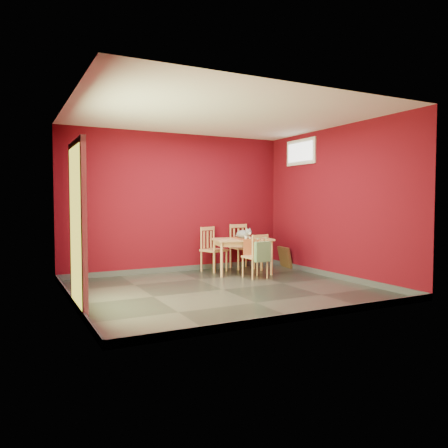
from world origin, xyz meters
name	(u,v)px	position (x,y,z in m)	size (l,w,h in m)	color
ground	(223,290)	(0.00, 0.00, 0.00)	(4.50, 4.50, 0.00)	#2D342D
room_shell	(223,286)	(0.00, 0.00, 0.05)	(4.50, 4.50, 4.50)	#5E0914
doorway	(77,222)	(-2.23, -0.40, 1.12)	(0.06, 1.01, 2.13)	#B7D838
window	(301,152)	(2.23, 1.00, 2.35)	(0.05, 0.90, 0.50)	white
outlet_plate	(248,252)	(1.60, 1.99, 0.30)	(0.08, 0.01, 0.12)	silver
dining_table	(243,243)	(1.00, 1.15, 0.59)	(1.18, 0.82, 0.67)	tan
table_runner	(245,242)	(1.00, 1.04, 0.63)	(0.42, 0.69, 0.32)	#A7512B
chair_far_left	(212,249)	(0.64, 1.71, 0.45)	(0.53, 0.53, 0.87)	tan
chair_far_right	(241,246)	(1.33, 1.78, 0.46)	(0.44, 0.44, 0.91)	tan
chair_near	(256,256)	(0.99, 0.64, 0.41)	(0.39, 0.39, 0.79)	tan
tote_bag	(262,252)	(1.00, 0.44, 0.50)	(0.30, 0.18, 0.42)	#608658
cat	(243,233)	(1.02, 1.15, 0.79)	(0.23, 0.45, 0.22)	slate
picture_frame	(285,257)	(2.19, 1.46, 0.22)	(0.19, 0.44, 0.43)	brown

